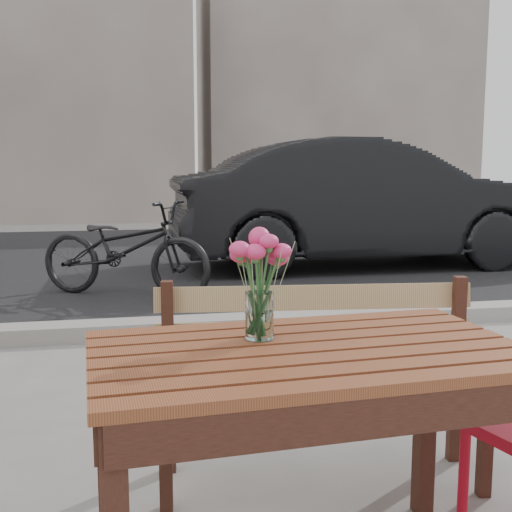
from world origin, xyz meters
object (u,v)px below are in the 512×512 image
Objects in this scene: main_table at (308,389)px; main_vase at (259,270)px; parked_car at (364,203)px; bicycle at (125,249)px.

main_vase is at bearing 133.17° from main_table.
main_table is 3.81× the size of main_vase.
main_table is 0.26× the size of parked_car.
main_table is 0.37m from main_vase.
bicycle is at bearing 114.90° from parked_car.
bicycle is (-2.93, -1.39, -0.32)m from parked_car.
main_vase reaches higher than main_table.
parked_car is (2.40, 5.90, 0.16)m from main_table.
parked_car reaches higher than main_table.
bicycle reaches higher than main_table.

